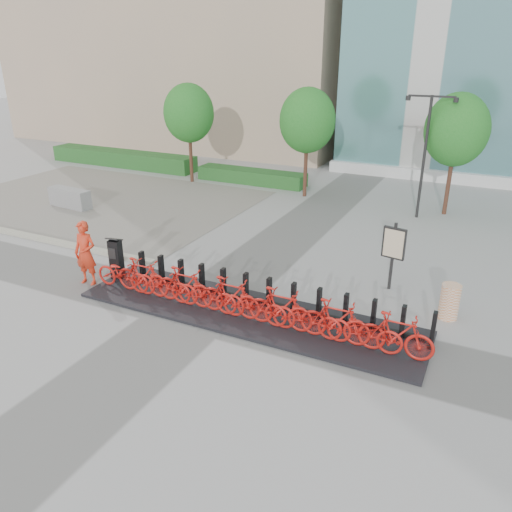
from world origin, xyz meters
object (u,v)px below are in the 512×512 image
at_px(bike_0, 123,274).
at_px(map_sign, 394,246).
at_px(kiosk, 116,258).
at_px(construction_barrel, 450,302).
at_px(jersey_barrier, 70,198).
at_px(worker_red, 85,253).

relative_size(bike_0, map_sign, 0.88).
relative_size(kiosk, map_sign, 0.65).
xyz_separation_m(bike_0, kiosk, (-0.68, 0.53, 0.17)).
height_order(bike_0, construction_barrel, bike_0).
height_order(bike_0, jersey_barrier, bike_0).
bearing_deg(map_sign, construction_barrel, -20.68).
height_order(kiosk, jersey_barrier, kiosk).
xyz_separation_m(kiosk, worker_red, (-0.65, -0.58, 0.26)).
relative_size(kiosk, jersey_barrier, 0.61).
distance_m(kiosk, worker_red, 0.91).
xyz_separation_m(bike_0, worker_red, (-1.32, -0.05, 0.43)).
relative_size(worker_red, construction_barrel, 2.04).
distance_m(bike_0, construction_barrel, 9.18).
xyz_separation_m(worker_red, jersey_barrier, (-6.47, 5.71, -0.57)).
distance_m(kiosk, map_sign, 8.33).
bearing_deg(kiosk, construction_barrel, 3.15).
bearing_deg(worker_red, kiosk, 35.36).
xyz_separation_m(bike_0, construction_barrel, (8.83, 2.52, -0.08)).
height_order(construction_barrel, map_sign, map_sign).
bearing_deg(construction_barrel, map_sign, 148.75).
distance_m(bike_0, map_sign, 7.95).
height_order(jersey_barrier, map_sign, map_sign).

